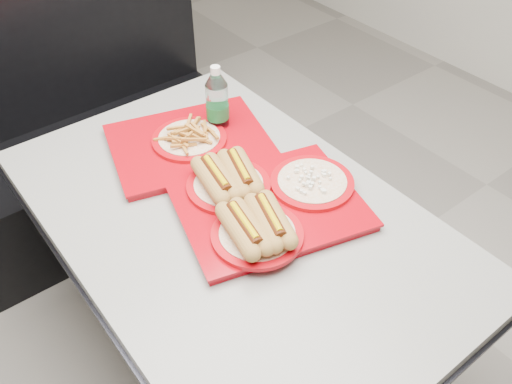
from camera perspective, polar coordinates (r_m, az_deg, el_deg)
ground at (r=2.15m, az=-1.95°, el=-16.69°), size 6.00×6.00×0.00m
diner_table at (r=1.68m, az=-2.41°, el=-6.20°), size 0.92×1.42×0.75m
booth_bench at (r=2.56m, az=-16.98°, el=5.77°), size 1.30×0.57×1.35m
tray_near at (r=1.53m, az=0.65°, el=-0.98°), size 0.60×0.52×0.11m
tray_far at (r=1.79m, az=-7.01°, el=5.39°), size 0.59×0.52×0.10m
water_bottle at (r=1.82m, az=-4.10°, el=9.20°), size 0.08×0.08×0.24m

